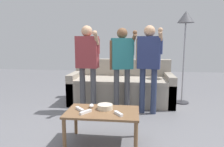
{
  "coord_description": "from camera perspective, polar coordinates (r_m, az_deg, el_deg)",
  "views": [
    {
      "loc": [
        0.45,
        -2.54,
        1.23
      ],
      "look_at": [
        0.12,
        0.32,
        0.78
      ],
      "focal_mm": 32.8,
      "sensor_mm": 36.0,
      "label": 1
    }
  ],
  "objects": [
    {
      "name": "game_remote_wand_far",
      "position": [
        2.53,
        -8.97,
        -9.78
      ],
      "size": [
        0.14,
        0.14,
        0.03
      ],
      "color": "white",
      "rests_on": "coffee_table"
    },
    {
      "name": "player_right",
      "position": [
        3.48,
        10.23,
        3.98
      ],
      "size": [
        0.44,
        0.36,
        1.49
      ],
      "color": "#2D3856",
      "rests_on": "ground"
    },
    {
      "name": "player_center",
      "position": [
        3.52,
        2.82,
        3.82
      ],
      "size": [
        0.46,
        0.28,
        1.46
      ],
      "color": "#47474C",
      "rests_on": "ground"
    },
    {
      "name": "game_remote_nunchuk",
      "position": [
        2.61,
        -5.77,
        -8.92
      ],
      "size": [
        0.06,
        0.09,
        0.05
      ],
      "color": "white",
      "rests_on": "coffee_table"
    },
    {
      "name": "player_left",
      "position": [
        3.53,
        -6.88,
        4.14
      ],
      "size": [
        0.44,
        0.36,
        1.5
      ],
      "color": "#47474C",
      "rests_on": "ground"
    },
    {
      "name": "couch",
      "position": [
        4.19,
        2.62,
        -3.84
      ],
      "size": [
        2.02,
        0.88,
        0.86
      ],
      "color": "#9E9384",
      "rests_on": "ground"
    },
    {
      "name": "coffee_table",
      "position": [
        2.5,
        -2.67,
        -11.61
      ],
      "size": [
        0.87,
        0.52,
        0.41
      ],
      "color": "brown",
      "rests_on": "ground"
    },
    {
      "name": "floor_lamp",
      "position": [
        4.27,
        19.83,
        12.67
      ],
      "size": [
        0.32,
        0.32,
        1.81
      ],
      "color": "#2D2D33",
      "rests_on": "ground"
    },
    {
      "name": "game_remote_wand_spare",
      "position": [
        2.43,
        -7.36,
        -10.58
      ],
      "size": [
        0.12,
        0.16,
        0.03
      ],
      "color": "white",
      "rests_on": "coffee_table"
    },
    {
      "name": "ground_plane",
      "position": [
        2.86,
        -3.18,
        -16.62
      ],
      "size": [
        12.0,
        12.0,
        0.0
      ],
      "primitive_type": "plane",
      "color": "slate"
    },
    {
      "name": "game_remote_wand_near",
      "position": [
        2.36,
        1.82,
        -11.11
      ],
      "size": [
        0.12,
        0.14,
        0.03
      ],
      "color": "white",
      "rests_on": "coffee_table"
    },
    {
      "name": "snack_bowl",
      "position": [
        2.54,
        -1.94,
        -9.26
      ],
      "size": [
        0.19,
        0.19,
        0.06
      ],
      "primitive_type": "cylinder",
      "color": "beige",
      "rests_on": "coffee_table"
    }
  ]
}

